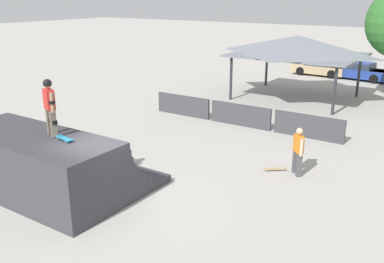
{
  "coord_description": "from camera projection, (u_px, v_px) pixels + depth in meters",
  "views": [
    {
      "loc": [
        8.47,
        -8.45,
        6.06
      ],
      "look_at": [
        -0.14,
        4.41,
        1.08
      ],
      "focal_mm": 40.0,
      "sensor_mm": 36.0,
      "label": 1
    }
  ],
  "objects": [
    {
      "name": "skateboard_on_ground",
      "position": [
        274.0,
        169.0,
        15.41
      ],
      "size": [
        0.75,
        0.67,
        0.09
      ],
      "rotation": [
        0.0,
        0.0,
        3.83
      ],
      "color": "blue",
      "rests_on": "ground"
    },
    {
      "name": "barrier_fence",
      "position": [
        240.0,
        115.0,
        20.54
      ],
      "size": [
        9.88,
        0.12,
        1.05
      ],
      "color": "#3D3D42",
      "rests_on": "ground"
    },
    {
      "name": "pavilion_shelter",
      "position": [
        298.0,
        46.0,
        25.23
      ],
      "size": [
        7.2,
        5.97,
        3.77
      ],
      "color": "#2D2D33",
      "rests_on": "ground"
    },
    {
      "name": "parked_car_tan",
      "position": [
        319.0,
        68.0,
        33.4
      ],
      "size": [
        4.1,
        1.82,
        1.27
      ],
      "rotation": [
        0.0,
        0.0,
        -0.03
      ],
      "color": "tan",
      "rests_on": "ground"
    },
    {
      "name": "skater_on_deck",
      "position": [
        49.0,
        104.0,
        12.67
      ],
      "size": [
        0.74,
        0.43,
        1.74
      ],
      "rotation": [
        0.0,
        0.0,
        -0.38
      ],
      "color": "#6B6051",
      "rests_on": "quarter_pipe_ramp"
    },
    {
      "name": "quarter_pipe_ramp",
      "position": [
        45.0,
        165.0,
        13.63
      ],
      "size": [
        5.9,
        4.29,
        1.97
      ],
      "color": "#38383D",
      "rests_on": "ground"
    },
    {
      "name": "ground_plane",
      "position": [
        115.0,
        203.0,
        13.02
      ],
      "size": [
        160.0,
        160.0,
        0.0
      ],
      "primitive_type": "plane",
      "color": "#ADA8A0"
    },
    {
      "name": "skateboard_on_deck",
      "position": [
        64.0,
        138.0,
        12.55
      ],
      "size": [
        0.8,
        0.32,
        0.09
      ],
      "rotation": [
        0.0,
        0.0,
        -0.16
      ],
      "color": "silver",
      "rests_on": "quarter_pipe_ramp"
    },
    {
      "name": "parked_car_blue",
      "position": [
        359.0,
        71.0,
        31.75
      ],
      "size": [
        4.69,
        2.36,
        1.27
      ],
      "rotation": [
        0.0,
        0.0,
        -0.15
      ],
      "color": "navy",
      "rests_on": "ground"
    },
    {
      "name": "bystander_walking",
      "position": [
        298.0,
        149.0,
        14.8
      ],
      "size": [
        0.53,
        0.59,
        1.72
      ],
      "rotation": [
        0.0,
        0.0,
        2.28
      ],
      "color": "#4C4C51",
      "rests_on": "ground"
    }
  ]
}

